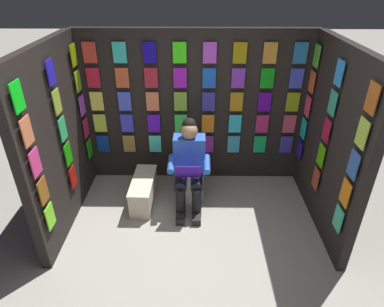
{
  "coord_description": "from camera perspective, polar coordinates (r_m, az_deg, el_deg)",
  "views": [
    {
      "loc": [
        -0.01,
        2.43,
        2.8
      ],
      "look_at": [
        0.02,
        -0.99,
        0.85
      ],
      "focal_mm": 31.1,
      "sensor_mm": 36.0,
      "label": 1
    }
  ],
  "objects": [
    {
      "name": "display_wall_left",
      "position": [
        4.05,
        22.8,
        1.93
      ],
      "size": [
        0.14,
        1.79,
        2.13
      ],
      "color": "black",
      "rests_on": "ground"
    },
    {
      "name": "display_wall_right",
      "position": [
        4.06,
        -22.02,
        2.18
      ],
      "size": [
        0.14,
        1.79,
        2.13
      ],
      "color": "black",
      "rests_on": "ground"
    },
    {
      "name": "ground_plane",
      "position": [
        3.71,
        0.22,
        -19.32
      ],
      "size": [
        30.0,
        30.0,
        0.0
      ],
      "primitive_type": "plane",
      "color": "#9E998E"
    },
    {
      "name": "toilet",
      "position": [
        4.52,
        -0.4,
        -3.49
      ],
      "size": [
        0.41,
        0.56,
        0.77
      ],
      "rotation": [
        0.0,
        0.0,
        -0.01
      ],
      "color": "white",
      "rests_on": "ground"
    },
    {
      "name": "display_wall_back",
      "position": [
        4.61,
        0.43,
        7.67
      ],
      "size": [
        3.1,
        0.14,
        2.13
      ],
      "color": "black",
      "rests_on": "ground"
    },
    {
      "name": "person_reading",
      "position": [
        4.18,
        -0.5,
        -2.05
      ],
      "size": [
        0.53,
        0.68,
        1.19
      ],
      "rotation": [
        0.0,
        0.0,
        -0.01
      ],
      "color": "blue",
      "rests_on": "ground"
    },
    {
      "name": "comic_longbox_near",
      "position": [
        4.48,
        -8.31,
        -6.39
      ],
      "size": [
        0.29,
        0.76,
        0.37
      ],
      "rotation": [
        0.0,
        0.0,
        -0.03
      ],
      "color": "beige",
      "rests_on": "ground"
    }
  ]
}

